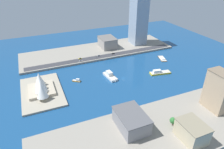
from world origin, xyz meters
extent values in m
plane|color=navy|center=(0.00, 0.00, 0.00)|extent=(440.00, 440.00, 0.00)
cube|color=gray|center=(-94.12, 0.00, 1.39)|extent=(70.00, 240.00, 2.79)
cube|color=gray|center=(94.12, 0.00, 1.39)|extent=(70.00, 240.00, 2.79)
cube|color=#A89E89|center=(7.94, 97.48, 1.00)|extent=(72.32, 43.36, 2.00)
cube|color=#38383D|center=(67.43, 0.00, 2.86)|extent=(11.87, 228.00, 0.15)
cube|color=silver|center=(8.44, 14.55, 1.39)|extent=(25.35, 11.28, 2.78)
cone|color=silver|center=(-4.52, 13.16, 1.39)|extent=(2.75, 2.75, 2.50)
cube|color=white|center=(10.73, 14.79, 5.07)|extent=(9.87, 6.57, 4.59)
cube|color=beige|center=(8.44, 14.55, 2.83)|extent=(24.34, 10.83, 0.10)
cube|color=orange|center=(15.81, 56.03, 0.70)|extent=(8.63, 10.16, 1.40)
cone|color=orange|center=(19.13, 60.51, 0.70)|extent=(1.76, 1.76, 1.26)
cube|color=white|center=(14.70, 54.54, 2.61)|extent=(4.29, 4.66, 2.42)
cube|color=beige|center=(15.81, 56.03, 1.45)|extent=(8.29, 9.75, 0.10)
cube|color=yellow|center=(-7.87, -49.43, 1.10)|extent=(12.57, 27.90, 2.19)
cone|color=yellow|center=(-10.29, -63.27, 1.10)|extent=(2.28, 2.28, 1.97)
cube|color=white|center=(-7.06, -44.79, 4.00)|extent=(6.60, 10.75, 3.61)
cube|color=beige|center=(-7.87, -49.43, 2.24)|extent=(12.06, 26.79, 0.10)
cube|color=brown|center=(28.73, -78.98, 0.55)|extent=(21.86, 13.48, 1.09)
cone|color=brown|center=(38.81, -81.98, 0.55)|extent=(1.23, 1.23, 0.99)
cube|color=white|center=(27.12, -78.50, 1.89)|extent=(10.77, 7.78, 1.59)
cube|color=beige|center=(28.73, -78.98, 1.14)|extent=(20.98, 12.94, 0.10)
cube|color=gray|center=(100.20, -19.08, 10.65)|extent=(31.17, 23.55, 15.72)
cube|color=slate|center=(100.20, -19.08, 18.91)|extent=(32.42, 24.49, 0.80)
cube|color=gray|center=(-81.80, 32.98, 9.62)|extent=(31.18, 21.81, 13.66)
cube|color=#59595C|center=(-81.80, 32.98, 16.85)|extent=(32.43, 22.68, 0.80)
cube|color=tan|center=(-90.20, -53.81, 21.77)|extent=(23.32, 14.83, 37.96)
cube|color=#7C6B55|center=(-90.20, -53.81, 41.15)|extent=(24.25, 15.42, 0.80)
cube|color=#8C9EB2|center=(98.09, -74.62, 41.89)|extent=(25.99, 22.88, 78.20)
cube|color=#C6B793|center=(-112.12, -4.89, 10.11)|extent=(22.74, 17.56, 14.64)
cube|color=gray|center=(-112.12, -4.89, 17.82)|extent=(23.65, 18.26, 0.80)
cylinder|color=black|center=(70.50, 37.80, 3.26)|extent=(0.26, 0.64, 0.64)
cylinder|color=black|center=(72.24, 37.84, 3.26)|extent=(0.26, 0.64, 0.64)
cylinder|color=black|center=(70.56, 34.69, 3.26)|extent=(0.26, 0.64, 0.64)
cylinder|color=black|center=(72.30, 34.72, 3.26)|extent=(0.26, 0.64, 0.64)
cube|color=yellow|center=(71.40, 36.26, 3.53)|extent=(2.03, 4.49, 0.75)
cube|color=#262D38|center=(71.40, 36.04, 4.20)|extent=(1.76, 2.53, 0.59)
cylinder|color=black|center=(68.99, 9.53, 3.26)|extent=(0.26, 0.64, 0.64)
cylinder|color=black|center=(70.72, 9.55, 3.26)|extent=(0.26, 0.64, 0.64)
cylinder|color=black|center=(69.03, 5.96, 3.26)|extent=(0.26, 0.64, 0.64)
cylinder|color=black|center=(70.76, 5.97, 3.26)|extent=(0.26, 0.64, 0.64)
cube|color=#B7B7BC|center=(69.88, 7.75, 3.59)|extent=(1.99, 5.13, 0.85)
cube|color=#262D38|center=(69.88, 7.50, 4.32)|extent=(1.73, 2.88, 0.62)
cylinder|color=black|center=(68.67, -14.57, 3.26)|extent=(0.27, 0.65, 0.64)
cylinder|color=black|center=(70.33, -14.64, 3.26)|extent=(0.27, 0.65, 0.64)
cylinder|color=black|center=(68.55, -17.57, 3.26)|extent=(0.27, 0.65, 0.64)
cylinder|color=black|center=(70.21, -17.63, 3.26)|extent=(0.27, 0.65, 0.64)
cube|color=black|center=(69.44, -16.10, 3.59)|extent=(2.02, 4.35, 0.86)
cube|color=#262D38|center=(69.43, -16.32, 4.26)|extent=(1.73, 2.46, 0.49)
cylinder|color=black|center=(63.50, 35.93, 3.26)|extent=(0.27, 0.65, 0.64)
cylinder|color=black|center=(61.94, 35.98, 3.26)|extent=(0.27, 0.65, 0.64)
cylinder|color=black|center=(63.61, 38.95, 3.26)|extent=(0.27, 0.65, 0.64)
cylinder|color=black|center=(62.05, 39.00, 3.26)|extent=(0.27, 0.65, 0.64)
cube|color=white|center=(62.78, 37.46, 3.58)|extent=(1.91, 4.38, 0.85)
cube|color=#262D38|center=(62.78, 37.68, 4.25)|extent=(1.63, 2.47, 0.48)
cylinder|color=black|center=(60.57, 13.81, 5.54)|extent=(0.18, 0.18, 5.50)
cube|color=black|center=(60.57, 13.81, 8.79)|extent=(0.36, 0.36, 1.00)
sphere|color=red|center=(60.57, 13.81, 9.14)|extent=(0.24, 0.24, 0.24)
sphere|color=yellow|center=(60.57, 13.81, 8.79)|extent=(0.24, 0.24, 0.24)
sphere|color=green|center=(60.57, 13.81, 8.44)|extent=(0.24, 0.24, 0.24)
cube|color=#BCAD93|center=(7.94, 97.48, 3.50)|extent=(31.59, 27.48, 3.00)
cone|color=white|center=(-8.85, 97.48, 13.00)|extent=(13.71, 11.82, 17.35)
cone|color=white|center=(1.84, 97.48, 11.28)|extent=(15.54, 13.32, 14.94)
cone|color=white|center=(7.94, 97.48, 11.77)|extent=(15.10, 12.99, 15.54)
cone|color=white|center=(16.15, 97.48, 12.47)|extent=(13.82, 11.65, 16.56)
cone|color=white|center=(21.25, 97.48, 10.67)|extent=(10.63, 9.07, 12.54)
cylinder|color=brown|center=(-96.18, -10.12, 4.57)|extent=(0.50, 0.50, 3.56)
sphere|color=#2D7233|center=(-96.18, -10.12, 8.24)|extent=(4.73, 4.73, 4.73)
cylinder|color=brown|center=(-94.04, -1.18, 4.30)|extent=(0.50, 0.50, 3.03)
sphere|color=#2D7233|center=(-94.04, -1.18, 8.08)|extent=(5.64, 5.64, 5.64)
camera|label=1|loc=(-193.84, 98.63, 126.66)|focal=32.14mm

